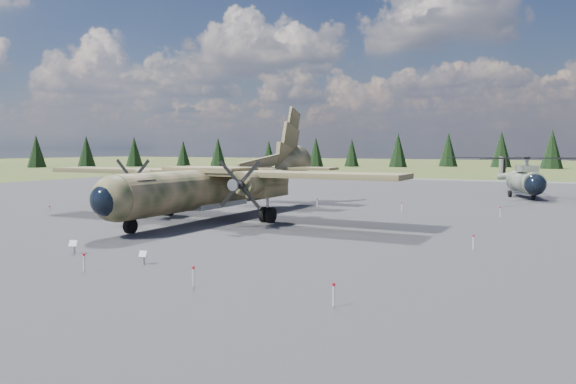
% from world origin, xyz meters
% --- Properties ---
extents(ground, '(500.00, 500.00, 0.00)m').
position_xyz_m(ground, '(0.00, 0.00, 0.00)').
color(ground, '#4F5124').
rests_on(ground, ground).
extents(apron, '(120.00, 120.00, 0.04)m').
position_xyz_m(apron, '(0.00, 10.00, 0.00)').
color(apron, slate).
rests_on(apron, ground).
extents(transport_plane, '(30.65, 27.93, 10.15)m').
position_xyz_m(transport_plane, '(-3.74, 5.44, 2.92)').
color(transport_plane, '#333C20').
rests_on(transport_plane, ground).
extents(helicopter_near, '(23.09, 23.13, 4.56)m').
position_xyz_m(helicopter_near, '(16.24, 35.62, 3.24)').
color(helicopter_near, slate).
rests_on(helicopter_near, ground).
extents(info_placard_left, '(0.50, 0.30, 0.74)m').
position_xyz_m(info_placard_left, '(-1.80, -10.69, 0.49)').
color(info_placard_left, gray).
rests_on(info_placard_left, ground).
extents(info_placard_right, '(0.43, 0.21, 0.66)m').
position_xyz_m(info_placard_right, '(3.21, -11.03, 0.44)').
color(info_placard_right, gray).
rests_on(info_placard_right, ground).
extents(barrier_fence, '(33.12, 29.62, 0.85)m').
position_xyz_m(barrier_fence, '(-0.46, -0.08, 0.51)').
color(barrier_fence, silver).
rests_on(barrier_fence, ground).
extents(treeline, '(292.25, 288.84, 10.93)m').
position_xyz_m(treeline, '(-2.43, 5.92, 4.83)').
color(treeline, black).
rests_on(treeline, ground).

